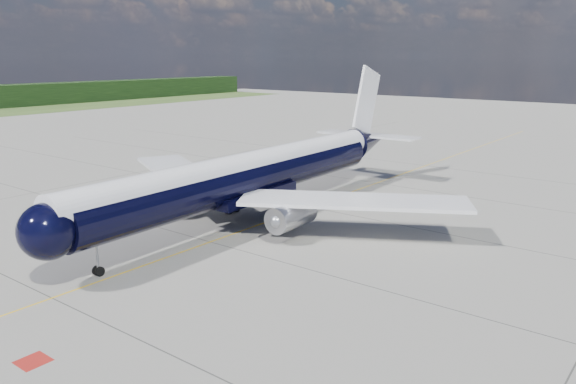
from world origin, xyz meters
name	(u,v)px	position (x,y,z in m)	size (l,w,h in m)	color
ground	(334,198)	(0.00, 30.00, 0.00)	(320.00, 320.00, 0.00)	gray
taxiway_centerline	(309,207)	(0.00, 25.00, 0.00)	(0.16, 160.00, 0.01)	#E8B20C
red_marking	(33,361)	(6.80, -10.00, 0.00)	(1.60, 1.60, 0.01)	maroon
main_airliner	(256,174)	(-1.64, 18.15, 4.63)	(42.46, 51.66, 14.93)	black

